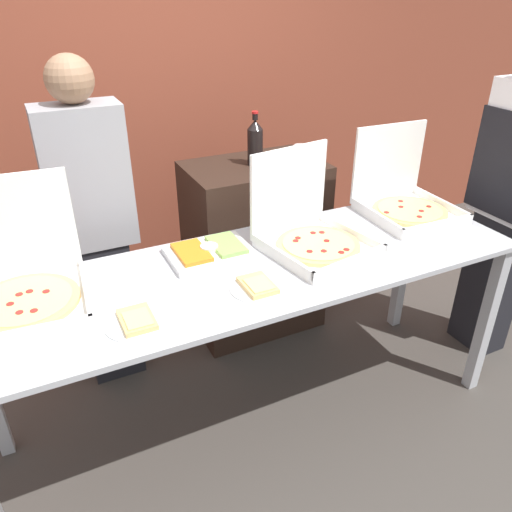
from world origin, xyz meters
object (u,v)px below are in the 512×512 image
Objects in this scene: pizza_box_near_right at (311,231)px; paper_plate_front_center at (258,286)px; soda_bottle at (255,142)px; veggie_tray at (209,252)px; pizza_box_near_left at (22,283)px; paper_plate_front_right at (137,321)px; soda_can_silver at (299,155)px; person_guest_plaid at (95,228)px; pizza_box_far_right at (404,199)px.

pizza_box_near_right is 2.26× the size of paper_plate_front_center.
pizza_box_near_right reaches higher than paper_plate_front_center.
veggie_tray is at bearing -131.26° from soda_bottle.
pizza_box_near_left is 0.50m from paper_plate_front_right.
soda_can_silver is (0.74, 0.46, 0.22)m from veggie_tray.
pizza_box_near_right is at bearing -114.94° from soda_can_silver.
paper_plate_front_right is 1.05× the size of paper_plate_front_center.
person_guest_plaid is (-0.42, 0.52, -0.01)m from veggie_tray.
paper_plate_front_center is at bearing 2.06° from paper_plate_front_right.
pizza_box_near_left reaches higher than paper_plate_front_right.
paper_plate_front_right is at bearing -134.67° from soda_bottle.
paper_plate_front_right is at bearing 89.56° from person_guest_plaid.
soda_can_silver is 0.07× the size of person_guest_plaid.
pizza_box_far_right is at bearing 18.32° from paper_plate_front_center.
soda_bottle reaches higher than pizza_box_far_right.
veggie_tray reaches higher than paper_plate_front_right.
pizza_box_far_right is (1.92, 0.02, -0.00)m from pizza_box_near_left.
pizza_box_near_right is 2.15× the size of paper_plate_front_right.
pizza_box_far_right is 1.97× the size of paper_plate_front_right.
pizza_box_near_left is 1.37× the size of veggie_tray.
soda_can_silver is at bearing 132.88° from pizza_box_far_right.
pizza_box_far_right reaches higher than soda_can_silver.
pizza_box_far_right reaches higher than paper_plate_front_right.
veggie_tray is (0.43, 0.37, 0.01)m from paper_plate_front_right.
paper_plate_front_center is 0.61× the size of veggie_tray.
soda_bottle is at bearing 137.82° from pizza_box_far_right.
person_guest_plaid reaches higher than veggie_tray.
pizza_box_near_left is 0.29× the size of person_guest_plaid.
pizza_box_near_right is 1.39× the size of veggie_tray.
person_guest_plaid reaches higher than paper_plate_front_center.
soda_can_silver reaches higher than paper_plate_front_right.
soda_can_silver is 1.18m from person_guest_plaid.
person_guest_plaid is at bearing 134.96° from pizza_box_near_right.
paper_plate_front_right is (-1.56, -0.37, -0.07)m from pizza_box_far_right.
pizza_box_far_right is 0.27× the size of person_guest_plaid.
veggie_tray is at bearing 6.15° from pizza_box_near_left.
soda_can_silver is at bearing 35.38° from paper_plate_front_right.
soda_can_silver is at bearing 32.06° from veggie_tray.
paper_plate_front_center is (0.51, 0.02, 0.00)m from paper_plate_front_right.
pizza_box_far_right is at bearing 161.39° from person_guest_plaid.
soda_can_silver is (0.21, -0.14, -0.07)m from soda_bottle.
paper_plate_front_right is at bearing -39.34° from pizza_box_near_left.
pizza_box_near_right is (-0.66, -0.12, -0.00)m from pizza_box_far_right.
person_guest_plaid is (0.36, 0.55, -0.07)m from pizza_box_near_left.
soda_can_silver reaches higher than paper_plate_front_center.
pizza_box_far_right is at bearing 5.16° from pizza_box_near_left.
pizza_box_near_left reaches higher than pizza_box_near_right.
pizza_box_near_left is 1.47m from soda_bottle.
veggie_tray is 0.85m from soda_bottle.
paper_plate_front_center is at bearing -115.33° from soda_bottle.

